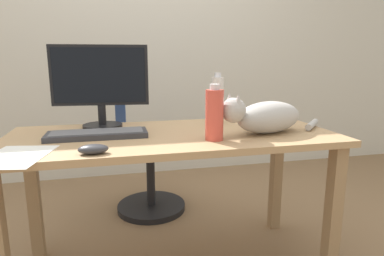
# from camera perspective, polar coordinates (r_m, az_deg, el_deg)

# --- Properties ---
(back_wall) EXTENTS (6.00, 0.04, 2.60)m
(back_wall) POSITION_cam_1_polar(r_m,az_deg,el_deg) (3.04, -8.85, 16.21)
(back_wall) COLOR beige
(back_wall) RESTS_ON ground_plane
(desk) EXTENTS (1.52, 0.67, 0.72)m
(desk) POSITION_cam_1_polar(r_m,az_deg,el_deg) (1.57, -3.31, -4.56)
(desk) COLOR tan
(desk) RESTS_ON ground_plane
(office_chair) EXTENTS (0.48, 0.48, 0.91)m
(office_chair) POSITION_cam_1_polar(r_m,az_deg,el_deg) (2.31, -8.59, -5.21)
(office_chair) COLOR black
(office_chair) RESTS_ON ground_plane
(monitor) EXTENTS (0.48, 0.20, 0.42)m
(monitor) POSITION_cam_1_polar(r_m,az_deg,el_deg) (1.72, -15.76, 7.57)
(monitor) COLOR black
(monitor) RESTS_ON desk
(keyboard) EXTENTS (0.44, 0.15, 0.03)m
(keyboard) POSITION_cam_1_polar(r_m,az_deg,el_deg) (1.52, -16.22, -1.07)
(keyboard) COLOR #333338
(keyboard) RESTS_ON desk
(cat) EXTENTS (0.59, 0.28, 0.20)m
(cat) POSITION_cam_1_polar(r_m,az_deg,el_deg) (1.57, 12.73, 2.00)
(cat) COLOR #B2ADA8
(cat) RESTS_ON desk
(computer_mouse) EXTENTS (0.11, 0.06, 0.04)m
(computer_mouse) POSITION_cam_1_polar(r_m,az_deg,el_deg) (1.26, -16.89, -3.55)
(computer_mouse) COLOR #333338
(computer_mouse) RESTS_ON desk
(paper_sheet) EXTENTS (0.26, 0.33, 0.00)m
(paper_sheet) POSITION_cam_1_polar(r_m,az_deg,el_deg) (1.33, -28.54, -4.39)
(paper_sheet) COLOR white
(paper_sheet) RESTS_ON desk
(water_bottle) EXTENTS (0.08, 0.08, 0.24)m
(water_bottle) POSITION_cam_1_polar(r_m,az_deg,el_deg) (1.40, 3.94, 2.42)
(water_bottle) COLOR #D84C3D
(water_bottle) RESTS_ON desk
(spray_bottle) EXTENTS (0.07, 0.07, 0.27)m
(spray_bottle) POSITION_cam_1_polar(r_m,az_deg,el_deg) (1.79, 4.46, 4.98)
(spray_bottle) COLOR silver
(spray_bottle) RESTS_ON desk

